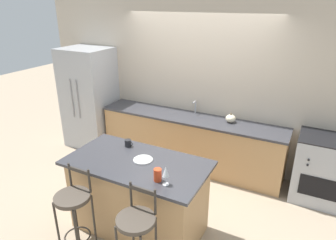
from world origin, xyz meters
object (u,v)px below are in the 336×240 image
wine_glass (166,172)px  coffee_mug (128,143)px  oven_range (324,169)px  refrigerator (90,98)px  bar_stool_near (74,207)px  tumbler_cup (158,175)px  pumpkin_decoration (231,119)px  dinner_plate (143,160)px  bar_stool_far (137,231)px

wine_glass → coffee_mug: (-0.82, 0.53, -0.10)m
oven_range → refrigerator: bearing=-179.2°
bar_stool_near → tumbler_cup: tumbler_cup is taller
bar_stool_near → coffee_mug: bar_stool_near is taller
wine_glass → pumpkin_decoration: wine_glass is taller
dinner_plate → pumpkin_decoration: pumpkin_decoration is taller
bar_stool_near → pumpkin_decoration: bearing=68.1°
oven_range → dinner_plate: size_ratio=4.23×
bar_stool_near → tumbler_cup: 0.98m
bar_stool_far → tumbler_cup: 0.57m
bar_stool_far → pumpkin_decoration: 2.45m
bar_stool_far → refrigerator: bearing=137.8°
coffee_mug → pumpkin_decoration: pumpkin_decoration is taller
refrigerator → bar_stool_near: 2.86m
refrigerator → bar_stool_near: refrigerator is taller
tumbler_cup → bar_stool_near: bearing=-152.2°
refrigerator → tumbler_cup: refrigerator is taller
bar_stool_near → coffee_mug: (0.09, 0.93, 0.37)m
coffee_mug → dinner_plate: bearing=-31.3°
refrigerator → coffee_mug: refrigerator is taller
dinner_plate → wine_glass: 0.57m
bar_stool_near → coffee_mug: bearing=84.7°
oven_range → dinner_plate: (-1.93, -1.63, 0.48)m
oven_range → tumbler_cup: 2.54m
oven_range → tumbler_cup: tumbler_cup is taller
refrigerator → coffee_mug: bearing=-36.9°
dinner_plate → wine_glass: wine_glass is taller
bar_stool_far → dinner_plate: size_ratio=4.63×
dinner_plate → tumbler_cup: 0.46m
tumbler_cup → wine_glass: bearing=-12.3°
bar_stool_near → tumbler_cup: bearing=27.8°
bar_stool_near → dinner_plate: 0.90m
bar_stool_far → tumbler_cup: bearing=88.7°
bar_stool_far → dinner_plate: 0.85m
refrigerator → tumbler_cup: (2.51, -1.85, 0.08)m
bar_stool_far → pumpkin_decoration: (0.19, 2.42, 0.34)m
bar_stool_near → wine_glass: 1.09m
pumpkin_decoration → bar_stool_near: bearing=-111.9°
refrigerator → bar_stool_far: 3.39m
bar_stool_near → pumpkin_decoration: (0.98, 2.44, 0.34)m
dinner_plate → pumpkin_decoration: 1.81m
wine_glass → coffee_mug: wine_glass is taller
wine_glass → pumpkin_decoration: (0.08, 2.04, -0.14)m
refrigerator → tumbler_cup: size_ratio=13.72×
bar_stool_far → coffee_mug: 1.21m
wine_glass → pumpkin_decoration: bearing=87.9°
wine_glass → tumbler_cup: bearing=167.7°
dinner_plate → wine_glass: size_ratio=1.11×
refrigerator → pumpkin_decoration: (2.69, 0.16, 0.02)m
bar_stool_near → tumbler_cup: (0.80, 0.42, 0.40)m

